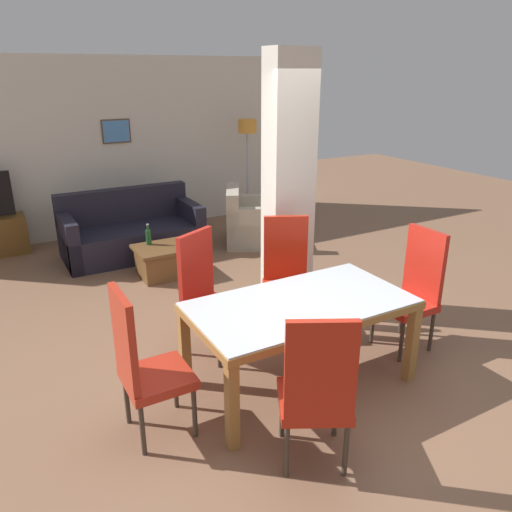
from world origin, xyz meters
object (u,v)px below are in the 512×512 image
Objects in this scene: dining_table at (300,318)px; bottle at (148,237)px; dining_chair_head_left at (143,363)px; dining_chair_head_right at (413,287)px; dining_chair_far_right at (286,272)px; floor_lamp at (247,136)px; coffee_table at (163,261)px; sofa at (131,234)px; armchair at (252,224)px; dining_chair_far_left at (206,291)px; dining_chair_near_left at (317,390)px.

bottle is at bearing 96.03° from dining_table.
dining_chair_head_right is (2.57, 0.00, 0.00)m from dining_chair_head_left.
floor_lamp is (1.51, 3.59, 0.85)m from dining_chair_far_right.
coffee_table is 0.36m from bottle.
coffee_table is at bearing 158.33° from dining_chair_head_left.
sofa reaches higher than armchair.
dining_chair_head_left reaches higher than sofa.
sofa is at bearing 22.51° from dining_chair_head_right.
dining_chair_near_left is at bearing 62.97° from dining_chair_far_left.
dining_chair_head_left and dining_chair_head_right have the same top height.
floor_lamp is (2.40, 5.33, 0.85)m from dining_chair_near_left.
dining_chair_head_left is 0.66× the size of floor_lamp.
dining_chair_far_left reaches higher than bottle.
floor_lamp reaches higher than dining_table.
dining_chair_head_left is (-0.86, 0.84, 0.00)m from dining_chair_near_left.
dining_chair_near_left is 4.65m from armchair.
sofa is at bearing 116.22° from dining_chair_near_left.
dining_chair_head_right is at bearing 24.52° from armchair.
dining_chair_far_left is 4.43m from floor_lamp.
dining_chair_far_right is 0.66× the size of floor_lamp.
armchair is at bearing 20.36° from coffee_table.
dining_chair_head_right is at bearing 0.00° from dining_table.
dining_chair_far_right is 4.22× the size of bottle.
floor_lamp reaches higher than bottle.
dining_chair_near_left is at bearing 116.19° from dining_chair_head_right.
floor_lamp reaches higher than sofa.
dining_chair_far_left is 0.95× the size of armchair.
dining_chair_head_left is at bearing 180.00° from dining_table.
armchair reaches higher than bottle.
sofa is at bearing -162.95° from floor_lamp.
armchair is (1.75, -0.40, -0.01)m from sofa.
coffee_table is at bearing 94.01° from dining_table.
dining_chair_near_left is 1.00× the size of dining_chair_far_right.
dining_chair_far_right reaches higher than dining_table.
dining_chair_head_right reaches higher than bottle.
dining_chair_head_right is at bearing 112.51° from sofa.
dining_chair_far_right and dining_chair_head_right have the same top height.
floor_lamp is (1.96, 4.49, 0.84)m from dining_table.
bottle is at bearing 123.88° from coffee_table.
floor_lamp is (2.40, 3.62, 0.85)m from dining_chair_far_left.
dining_chair_far_right is at bearing 154.76° from dining_chair_far_left.
dining_chair_near_left is 1.00× the size of dining_chair_head_left.
dining_table is at bearing 90.00° from dining_chair_far_right.
dining_chair_head_right reaches higher than dining_table.
sofa is (1.00, 3.80, -0.30)m from dining_chair_head_left.
dining_chair_near_left reaches higher than coffee_table.
dining_chair_far_left reaches higher than armchair.
dining_chair_far_left is at bearing -93.54° from bottle.
floor_lamp reaches higher than dining_chair_head_left.
floor_lamp reaches higher than armchair.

